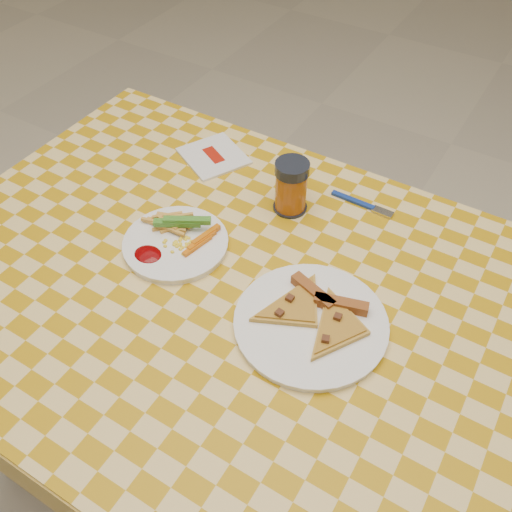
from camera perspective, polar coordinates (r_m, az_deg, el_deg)
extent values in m
plane|color=beige|center=(1.68, -0.81, -20.33)|extent=(8.00, 8.00, 0.00)
cylinder|color=silver|center=(1.74, -10.17, 2.42)|extent=(0.06, 0.06, 0.71)
cube|color=#522D1C|center=(1.05, -1.22, -4.46)|extent=(1.20, 0.80, 0.04)
cylinder|color=white|center=(1.12, -8.03, 1.17)|extent=(0.23, 0.23, 0.01)
cylinder|color=white|center=(0.98, 5.49, -6.80)|extent=(0.30, 0.30, 0.01)
cube|color=#1B560D|center=(1.11, -7.40, 3.43)|extent=(0.10, 0.07, 0.02)
cube|color=orange|center=(1.10, -5.44, 1.56)|extent=(0.06, 0.08, 0.01)
ellipsoid|color=#6A0204|center=(1.09, -10.75, 0.14)|extent=(0.06, 0.05, 0.01)
cube|color=brown|center=(1.01, 5.71, -3.65)|extent=(0.10, 0.05, 0.02)
cube|color=brown|center=(0.99, 8.50, -4.85)|extent=(0.10, 0.04, 0.02)
cylinder|color=black|center=(1.19, 3.42, 4.93)|extent=(0.07, 0.07, 0.01)
cylinder|color=#974810|center=(1.16, 3.51, 6.53)|extent=(0.06, 0.06, 0.09)
cylinder|color=black|center=(1.13, 3.64, 8.75)|extent=(0.07, 0.07, 0.02)
cube|color=white|center=(1.33, -4.26, 9.93)|extent=(0.18, 0.18, 0.01)
cube|color=#A91709|center=(1.33, -4.27, 10.06)|extent=(0.07, 0.05, 0.00)
cube|color=navy|center=(1.22, 9.67, 5.53)|extent=(0.10, 0.01, 0.01)
cube|color=silver|center=(1.20, 12.55, 4.34)|extent=(0.04, 0.02, 0.00)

